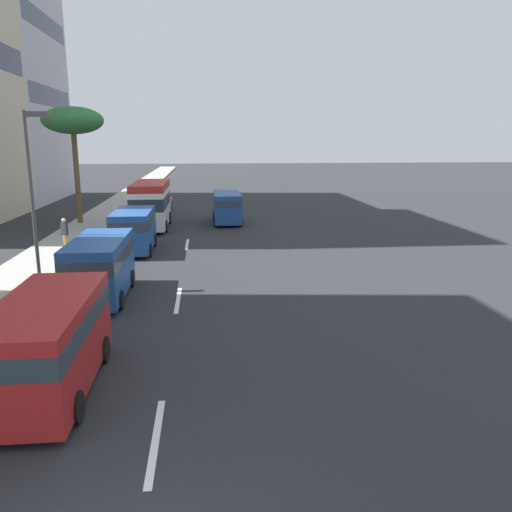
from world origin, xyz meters
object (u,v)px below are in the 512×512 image
van_fourth (47,339)px  palm_tree (73,122)px  car_second (160,202)px  minibus_sixth (151,203)px  van_fifth (100,265)px  street_lamp (33,182)px  van_third (227,206)px  pedestrian_near_lamp (65,233)px  van_lead (134,228)px

van_fourth → palm_tree: bearing=-168.7°
car_second → minibus_sixth: minibus_sixth is taller
van_fifth → street_lamp: bearing=-114.9°
van_third → palm_tree: 12.24m
van_fifth → street_lamp: size_ratio=0.71×
minibus_sixth → palm_tree: size_ratio=0.81×
pedestrian_near_lamp → street_lamp: size_ratio=0.26×
palm_tree → street_lamp: 17.63m
van_third → van_lead: bearing=149.9°
palm_tree → minibus_sixth: bearing=-111.1°
van_fourth → van_fifth: van_fifth is taller
minibus_sixth → palm_tree: (2.06, 5.34, 5.51)m
van_fourth → minibus_sixth: minibus_sixth is taller
van_third → minibus_sixth: size_ratio=0.77×
van_lead → van_fourth: (-16.15, -0.05, 0.02)m
van_fifth → palm_tree: 19.99m
van_lead → van_third: (9.52, -5.52, -0.03)m
van_fourth → van_fifth: (7.61, 0.21, 0.01)m
car_second → van_fifth: 25.46m
van_fifth → van_fourth: bearing=1.5°
car_second → palm_tree: bearing=-36.2°
van_lead → minibus_sixth: size_ratio=0.70×
palm_tree → street_lamp: size_ratio=1.17×
van_third → pedestrian_near_lamp: van_third is taller
van_lead → van_fifth: 8.54m
van_lead → car_second: (16.91, 0.02, -0.54)m
car_second → van_third: (-7.39, -5.54, 0.51)m
car_second → pedestrian_near_lamp: size_ratio=2.38×
van_fifth → palm_tree: palm_tree is taller
van_lead → van_third: van_lead is taller
van_lead → pedestrian_near_lamp: 3.63m
car_second → pedestrian_near_lamp: (-17.09, 3.60, 0.38)m
minibus_sixth → van_fourth: bearing=-0.3°
van_lead → palm_tree: palm_tree is taller
minibus_sixth → street_lamp: 15.68m
car_second → van_third: bearing=36.9°
minibus_sixth → van_lead: bearing=-1.3°
minibus_sixth → palm_tree: palm_tree is taller
car_second → palm_tree: 10.85m
van_lead → van_fourth: bearing=0.2°
car_second → van_fourth: 33.07m
van_lead → pedestrian_near_lamp: van_lead is taller
car_second → van_fifth: bearing=-0.3°
pedestrian_near_lamp → street_lamp: street_lamp is taller
van_third → pedestrian_near_lamp: 13.33m
van_fourth → van_fifth: 7.61m
van_third → pedestrian_near_lamp: bearing=136.7°
van_fourth → street_lamp: 9.74m
van_lead → pedestrian_near_lamp: size_ratio=2.58×
van_fourth → van_lead: bearing=-179.8°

